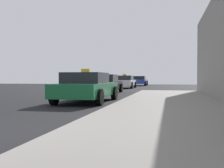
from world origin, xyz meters
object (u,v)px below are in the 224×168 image
car_green (87,87)px  car_white (125,82)px  car_blue (139,81)px  car_black (105,84)px

car_green → car_white: (-0.92, 16.02, -0.00)m
car_blue → car_black: bearing=-91.3°
car_green → car_black: size_ratio=1.10×
car_black → car_blue: same height
car_white → car_black: bearing=-89.4°
car_green → car_white: size_ratio=1.04×
car_black → car_blue: bearing=88.7°
car_green → car_blue: car_green is taller
car_green → car_black: (-0.82, 6.97, -0.00)m
car_black → car_blue: 17.93m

